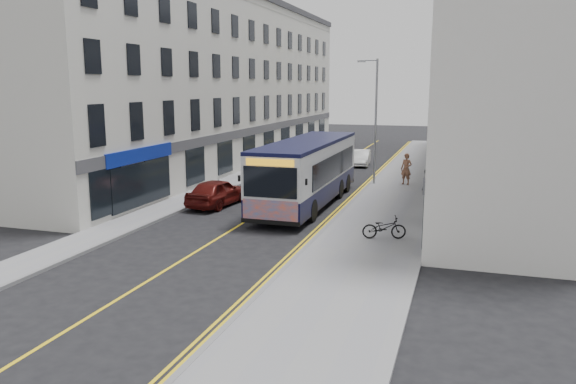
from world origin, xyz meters
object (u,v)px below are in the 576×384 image
Objects in this scene: pedestrian_near at (406,169)px; car_maroon at (217,192)px; pedestrian_far at (429,177)px; streetlamp at (375,117)px; city_bus at (307,170)px; car_white at (361,158)px; bicycle at (384,227)px.

pedestrian_near is 0.46× the size of car_maroon.
pedestrian_far is (1.54, -1.89, -0.15)m from pedestrian_near.
streetlamp is at bearing 127.29° from pedestrian_far.
car_white is at bearing 89.93° from city_bus.
pedestrian_far is 12.81m from car_maroon.
city_bus is at bearing -95.73° from car_white.
pedestrian_far is at bearing -23.68° from streetlamp.
streetlamp is at bearing -4.57° from bicycle.
streetlamp is at bearing -152.49° from pedestrian_near.
pedestrian_near is (4.47, 7.48, -0.79)m from city_bus.
bicycle is 22.48m from car_white.
car_white is (-2.37, 8.77, -3.76)m from streetlamp.
pedestrian_far is at bearing -31.46° from pedestrian_near.
city_bus reaches higher than car_white.
pedestrian_far is (6.01, 5.59, -0.94)m from city_bus.
streetlamp is 4.45× the size of bicycle.
bicycle is 0.41× the size of car_maroon.
pedestrian_far reaches higher than car_maroon.
streetlamp is 13.93m from bicycle.
city_bus is at bearing -154.33° from car_maroon.
pedestrian_near is at bearing -67.96° from car_white.
car_white is (-4.96, 21.92, 0.03)m from bicycle.
pedestrian_far is 0.39× the size of car_maroon.
streetlamp reaches higher than pedestrian_near.
pedestrian_near reaches higher than bicycle.
pedestrian_far reaches higher than bicycle.
car_maroon is (-9.01, -9.14, -0.38)m from pedestrian_near.
car_white is 18.19m from car_maroon.
car_white is at bearing -2.96° from bicycle.
car_maroon is (-4.54, -1.66, -1.17)m from city_bus.
car_maroon is at bearing -174.52° from pedestrian_far.
city_bus reaches higher than pedestrian_far.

